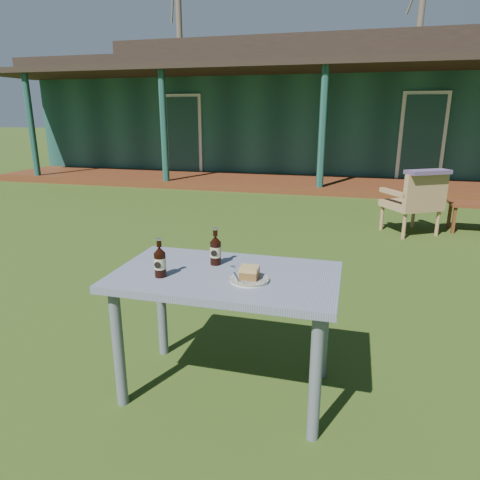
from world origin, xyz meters
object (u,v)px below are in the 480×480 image
(cake_slice, at_px, (249,272))
(cafe_table, at_px, (226,291))
(armchair_left, at_px, (416,200))
(plate, at_px, (249,279))
(side_table, at_px, (474,207))
(cola_bottle_near, at_px, (216,250))
(cola_bottle_far, at_px, (160,261))

(cake_slice, bearing_deg, cafe_table, 154.30)
(cafe_table, height_order, armchair_left, armchair_left)
(armchair_left, bearing_deg, plate, -108.24)
(plate, relative_size, armchair_left, 0.25)
(cafe_table, distance_m, side_table, 4.72)
(cake_slice, bearing_deg, armchair_left, 71.75)
(cake_slice, relative_size, armchair_left, 0.11)
(armchair_left, relative_size, side_table, 1.37)
(plate, bearing_deg, cake_slice, 108.54)
(cola_bottle_near, xyz_separation_m, armchair_left, (1.53, 3.70, -0.34))
(plate, xyz_separation_m, side_table, (2.07, 4.23, -0.39))
(cafe_table, xyz_separation_m, side_table, (2.22, 4.16, -0.28))
(cola_bottle_near, distance_m, armchair_left, 4.02)
(armchair_left, height_order, side_table, armchair_left)
(cola_bottle_far, bearing_deg, cola_bottle_near, 49.14)
(cafe_table, height_order, cola_bottle_far, cola_bottle_far)
(cola_bottle_near, bearing_deg, cafe_table, -52.04)
(cola_bottle_near, distance_m, cola_bottle_far, 0.34)
(plate, xyz_separation_m, cola_bottle_far, (-0.46, -0.06, 0.08))
(cola_bottle_far, height_order, side_table, cola_bottle_far)
(cola_bottle_near, bearing_deg, plate, -38.59)
(plate, bearing_deg, cola_bottle_far, -172.53)
(cake_slice, distance_m, cola_bottle_near, 0.31)
(cola_bottle_near, bearing_deg, side_table, 60.23)
(cola_bottle_near, relative_size, side_table, 0.36)
(plate, height_order, cola_bottle_far, cola_bottle_far)
(cola_bottle_near, height_order, armchair_left, cola_bottle_near)
(cake_slice, xyz_separation_m, side_table, (2.07, 4.23, -0.42))
(cola_bottle_far, bearing_deg, cafe_table, 22.83)
(cafe_table, bearing_deg, side_table, 61.97)
(cola_bottle_near, xyz_separation_m, cola_bottle_far, (-0.22, -0.26, -0.00))
(cola_bottle_near, relative_size, armchair_left, 0.26)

